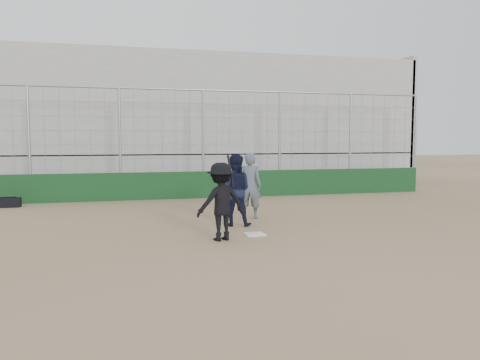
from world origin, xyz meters
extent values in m
plane|color=brown|center=(0.00, 0.00, 0.00)|extent=(90.00, 90.00, 0.00)
cube|color=white|center=(0.00, 0.00, 0.01)|extent=(0.44, 0.44, 0.02)
cube|color=#103316|center=(0.00, 7.00, 0.50)|extent=(18.00, 0.25, 1.00)
cylinder|color=gray|center=(0.00, 7.00, 2.00)|extent=(0.10, 0.10, 4.00)
cylinder|color=gray|center=(9.00, 7.00, 2.00)|extent=(0.10, 0.10, 4.00)
cylinder|color=gray|center=(0.00, 7.00, 4.00)|extent=(18.00, 0.07, 0.07)
cube|color=#969696|center=(0.00, 11.95, 0.80)|extent=(20.00, 6.70, 1.60)
cube|color=#969696|center=(0.00, 11.95, 3.70)|extent=(20.00, 6.70, 4.20)
cube|color=#969696|center=(10.00, 11.95, 2.90)|extent=(0.25, 6.70, 6.10)
cylinder|color=gray|center=(0.00, 15.10, 6.80)|extent=(20.00, 0.06, 0.06)
imported|color=black|center=(-0.88, -0.37, 0.85)|extent=(1.22, 0.89, 1.70)
cylinder|color=black|center=(-0.63, -0.22, 1.50)|extent=(0.07, 0.57, 0.71)
imported|color=black|center=(-0.20, 1.19, 0.60)|extent=(1.07, 0.96, 1.19)
sphere|color=maroon|center=(-0.20, 1.19, 1.08)|extent=(0.28, 0.28, 0.28)
imported|color=#4E5863|center=(0.47, 2.18, 0.83)|extent=(0.78, 0.64, 1.65)
cube|color=black|center=(-6.53, 6.11, 0.15)|extent=(0.72, 0.31, 0.31)
cylinder|color=black|center=(-6.53, 6.11, 0.33)|extent=(0.47, 0.04, 0.04)
camera|label=1|loc=(-2.94, -10.24, 2.21)|focal=35.00mm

